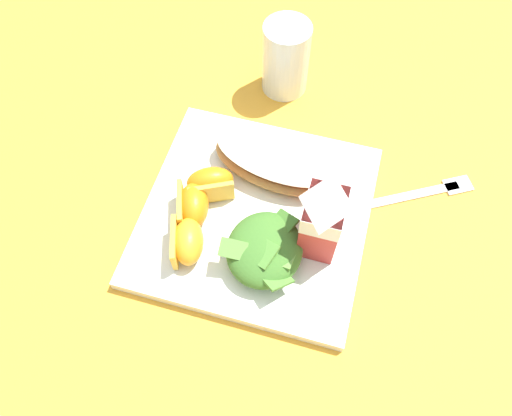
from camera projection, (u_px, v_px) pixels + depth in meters
ground at (256, 218)px, 0.65m from camera, size 3.00×3.00×0.00m
white_plate at (256, 215)px, 0.64m from camera, size 0.28×0.28×0.02m
cheesy_pizza_bread at (275, 162)px, 0.65m from camera, size 0.11×0.18×0.04m
green_salad_pile at (264, 249)px, 0.59m from camera, size 0.11×0.09×0.05m
milk_carton at (323, 217)px, 0.56m from camera, size 0.06×0.05×0.11m
orange_wedge_front at (210, 183)px, 0.63m from camera, size 0.06×0.07×0.04m
orange_wedge_middle at (192, 205)px, 0.62m from camera, size 0.07×0.06×0.04m
orange_wedge_rear at (187, 242)px, 0.59m from camera, size 0.07×0.05×0.04m
metal_fork at (417, 194)px, 0.66m from camera, size 0.11×0.17×0.01m
drinking_clear_cup at (286, 58)px, 0.72m from camera, size 0.07×0.07×0.11m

